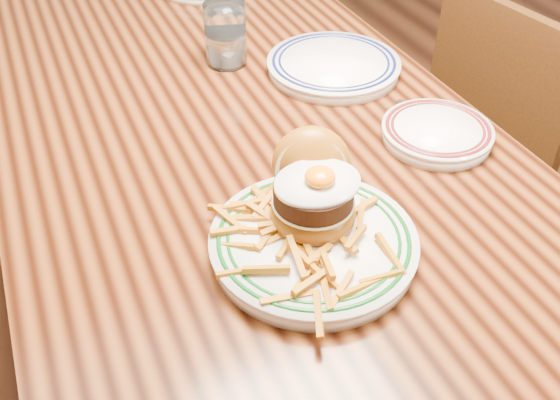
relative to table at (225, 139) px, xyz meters
name	(u,v)px	position (x,y,z in m)	size (l,w,h in m)	color
floor	(239,343)	(0.00, 0.00, -0.66)	(6.00, 6.00, 0.00)	black
table	(225,139)	(0.00, 0.00, 0.00)	(0.85, 1.60, 0.75)	black
chair_right	(511,147)	(0.75, -0.03, -0.21)	(0.44, 0.44, 0.84)	#42210D
main_plate	(313,223)	(-0.01, -0.42, 0.13)	(0.29, 0.31, 0.14)	white
side_plate	(437,132)	(0.30, -0.27, 0.11)	(0.19, 0.20, 0.03)	white
rear_plate	(334,65)	(0.24, 0.01, 0.10)	(0.27, 0.27, 0.03)	white
water_glass	(226,38)	(0.06, 0.14, 0.14)	(0.08, 0.08, 0.13)	white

